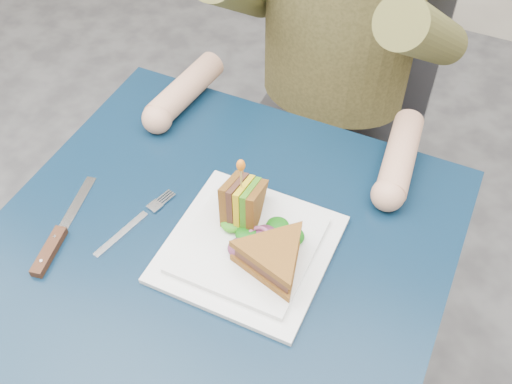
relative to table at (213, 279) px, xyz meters
The scene contains 11 objects.
table is the anchor object (origin of this frame).
chair 0.72m from the table, 90.00° to the left, with size 0.42×0.40×0.93m.
plate 0.11m from the table, 28.96° to the left, with size 0.26×0.26×0.02m.
sandwich_flat 0.17m from the table, ahead, with size 0.17×0.17×0.05m.
sandwich_upright 0.16m from the table, 73.40° to the left, with size 0.08×0.14×0.14m.
fork 0.17m from the table, behind, with size 0.06×0.18×0.01m.
knife 0.27m from the table, 158.92° to the right, with size 0.06×0.22×0.02m.
toothpick 0.21m from the table, 73.40° to the left, with size 0.00×0.00×0.06m, color tan.
toothpick_frill 0.24m from the table, 73.40° to the left, with size 0.01×0.01×0.02m, color orange.
lettuce_spill 0.13m from the table, 33.91° to the left, with size 0.15×0.13×0.02m, color #337A14, non-canonical shape.
onion_ring 0.14m from the table, 26.88° to the left, with size 0.04×0.04×0.01m, color #9E4C7A.
Camera 1 is at (0.31, -0.49, 1.54)m, focal length 42.00 mm.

